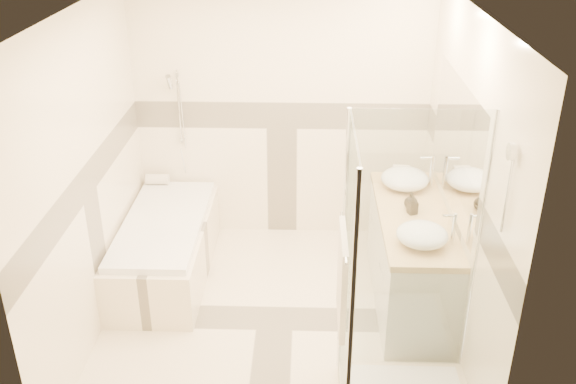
{
  "coord_description": "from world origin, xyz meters",
  "views": [
    {
      "loc": [
        0.25,
        -4.32,
        3.29
      ],
      "look_at": [
        0.1,
        0.25,
        1.05
      ],
      "focal_mm": 40.0,
      "sensor_mm": 36.0,
      "label": 1
    }
  ],
  "objects_px": {
    "vessel_sink_far": "(422,235)",
    "amenity_bottle_b": "(411,200)",
    "amenity_bottle_a": "(413,205)",
    "bathtub": "(166,244)",
    "shower_enclosure": "(393,349)",
    "vessel_sink_near": "(405,179)",
    "vanity": "(410,258)"
  },
  "relations": [
    {
      "from": "bathtub",
      "to": "shower_enclosure",
      "type": "height_order",
      "value": "shower_enclosure"
    },
    {
      "from": "bathtub",
      "to": "vessel_sink_near",
      "type": "relative_size",
      "value": 4.08
    },
    {
      "from": "vanity",
      "to": "amenity_bottle_a",
      "type": "height_order",
      "value": "amenity_bottle_a"
    },
    {
      "from": "shower_enclosure",
      "to": "amenity_bottle_a",
      "type": "xyz_separation_m",
      "value": [
        0.27,
        1.27,
        0.42
      ]
    },
    {
      "from": "vessel_sink_near",
      "to": "amenity_bottle_a",
      "type": "bearing_deg",
      "value": -90.0
    },
    {
      "from": "vessel_sink_far",
      "to": "bathtub",
      "type": "bearing_deg",
      "value": 158.6
    },
    {
      "from": "vanity",
      "to": "vessel_sink_far",
      "type": "relative_size",
      "value": 4.23
    },
    {
      "from": "amenity_bottle_b",
      "to": "amenity_bottle_a",
      "type": "bearing_deg",
      "value": -90.0
    },
    {
      "from": "vanity",
      "to": "shower_enclosure",
      "type": "relative_size",
      "value": 0.79
    },
    {
      "from": "bathtub",
      "to": "amenity_bottle_b",
      "type": "bearing_deg",
      "value": -6.98
    },
    {
      "from": "vessel_sink_near",
      "to": "vessel_sink_far",
      "type": "relative_size",
      "value": 1.09
    },
    {
      "from": "bathtub",
      "to": "amenity_bottle_a",
      "type": "distance_m",
      "value": 2.25
    },
    {
      "from": "vanity",
      "to": "vessel_sink_far",
      "type": "distance_m",
      "value": 0.7
    },
    {
      "from": "bathtub",
      "to": "vessel_sink_far",
      "type": "bearing_deg",
      "value": -21.4
    },
    {
      "from": "vessel_sink_far",
      "to": "amenity_bottle_a",
      "type": "bearing_deg",
      "value": 90.0
    },
    {
      "from": "amenity_bottle_a",
      "to": "amenity_bottle_b",
      "type": "relative_size",
      "value": 1.06
    },
    {
      "from": "bathtub",
      "to": "vanity",
      "type": "xyz_separation_m",
      "value": [
        2.15,
        -0.35,
        0.12
      ]
    },
    {
      "from": "shower_enclosure",
      "to": "amenity_bottle_a",
      "type": "distance_m",
      "value": 1.36
    },
    {
      "from": "vessel_sink_far",
      "to": "vanity",
      "type": "bearing_deg",
      "value": 87.64
    },
    {
      "from": "vessel_sink_far",
      "to": "amenity_bottle_b",
      "type": "relative_size",
      "value": 2.67
    },
    {
      "from": "amenity_bottle_a",
      "to": "amenity_bottle_b",
      "type": "distance_m",
      "value": 0.09
    },
    {
      "from": "shower_enclosure",
      "to": "vessel_sink_near",
      "type": "relative_size",
      "value": 4.9
    },
    {
      "from": "vanity",
      "to": "vessel_sink_near",
      "type": "distance_m",
      "value": 0.7
    },
    {
      "from": "bathtub",
      "to": "vessel_sink_far",
      "type": "distance_m",
      "value": 2.37
    },
    {
      "from": "bathtub",
      "to": "vessel_sink_far",
      "type": "relative_size",
      "value": 4.43
    },
    {
      "from": "bathtub",
      "to": "shower_enclosure",
      "type": "bearing_deg",
      "value": -41.1
    },
    {
      "from": "vessel_sink_far",
      "to": "amenity_bottle_a",
      "type": "height_order",
      "value": "same"
    },
    {
      "from": "bathtub",
      "to": "vessel_sink_far",
      "type": "height_order",
      "value": "vessel_sink_far"
    },
    {
      "from": "vessel_sink_far",
      "to": "amenity_bottle_b",
      "type": "bearing_deg",
      "value": 90.0
    },
    {
      "from": "bathtub",
      "to": "vanity",
      "type": "bearing_deg",
      "value": -9.25
    },
    {
      "from": "bathtub",
      "to": "amenity_bottle_b",
      "type": "height_order",
      "value": "amenity_bottle_b"
    },
    {
      "from": "shower_enclosure",
      "to": "vessel_sink_near",
      "type": "distance_m",
      "value": 1.83
    }
  ]
}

